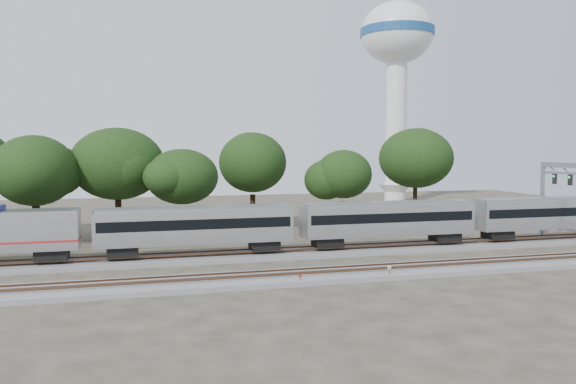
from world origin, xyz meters
name	(u,v)px	position (x,y,z in m)	size (l,w,h in m)	color
ground	(248,271)	(0.00, 0.00, 0.00)	(160.00, 160.00, 0.00)	#383328
track_far	(235,256)	(0.00, 6.00, 0.21)	(160.00, 5.00, 0.73)	slate
track_near	(257,279)	(0.00, -4.00, 0.21)	(160.00, 5.00, 0.73)	slate
train	(550,213)	(35.32, 6.00, 3.30)	(132.59, 3.23, 4.77)	silver
switch_stand_red	(300,278)	(2.89, -6.00, 0.55)	(0.27, 0.09, 0.86)	#512D19
switch_stand_white	(389,270)	(10.30, -5.83, 0.72)	(0.35, 0.11, 1.12)	#512D19
switch_lever	(325,279)	(5.11, -5.20, 0.15)	(0.50, 0.30, 0.30)	#512D19
water_tower	(397,55)	(38.36, 50.93, 27.97)	(13.64, 13.64, 37.76)	silver
signal_gantry	(564,184)	(37.06, 6.00, 6.45)	(0.61, 7.28, 8.86)	gray
tree_2	(35,171)	(-19.24, 17.76, 8.07)	(8.22, 8.22, 11.59)	black
tree_3	(117,164)	(-10.98, 20.06, 8.67)	(8.83, 8.83, 12.45)	black
tree_4	(182,177)	(-4.00, 17.39, 7.25)	(7.39, 7.39, 10.42)	black
tree_5	(253,163)	(5.15, 22.89, 8.68)	(8.83, 8.83, 12.46)	black
tree_6	(344,174)	(15.68, 18.58, 7.26)	(7.40, 7.40, 10.44)	black
tree_7	(416,158)	(29.78, 26.79, 9.07)	(9.23, 9.23, 13.01)	black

